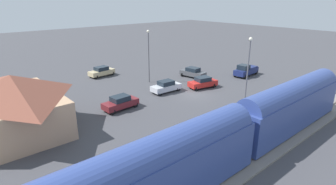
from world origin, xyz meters
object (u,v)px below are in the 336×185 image
pedestrian_on_platform (249,108)px  sedan_red (203,82)px  sedan_maroon (120,103)px  light_pole_lot_center (149,50)px  station_building (15,103)px  light_pole_near_platform (248,65)px  sedan_silver (166,86)px  sedan_tan (102,71)px  sedan_charcoal (193,72)px  pickup_navy (246,70)px  passenger_train (241,128)px

pedestrian_on_platform → sedan_red: size_ratio=0.36×
sedan_maroon → light_pole_lot_center: (6.96, -9.77, 4.38)m
station_building → light_pole_near_platform: light_pole_near_platform is taller
station_building → sedan_silver: station_building is taller
pedestrian_on_platform → sedan_red: pedestrian_on_platform is taller
pedestrian_on_platform → sedan_tan: bearing=8.4°
sedan_red → light_pole_near_platform: 9.83m
sedan_charcoal → light_pole_lot_center: (2.69, 7.52, 4.38)m
station_building → sedan_silver: 19.86m
pedestrian_on_platform → light_pole_near_platform: light_pole_near_platform is taller
station_building → light_pole_lot_center: bearing=-75.9°
pickup_navy → sedan_silver: 16.75m
light_pole_near_platform → passenger_train: bearing=122.2°
passenger_train → light_pole_lot_center: light_pole_lot_center is taller
sedan_charcoal → sedan_tan: size_ratio=1.01×
passenger_train → sedan_red: bearing=-38.7°
pickup_navy → sedan_silver: (2.49, 16.57, -0.15)m
pedestrian_on_platform → light_pole_lot_center: (19.09, -0.17, 3.98)m
station_building → sedan_red: (-2.62, -25.31, -2.28)m
sedan_red → light_pole_near_platform: (-8.58, 1.48, 4.55)m
sedan_tan → sedan_red: same height
light_pole_lot_center → station_building: bearing=104.1°
sedan_charcoal → sedan_tan: (11.02, 11.74, 0.00)m
station_building → passenger_train: bearing=-144.1°
station_building → sedan_red: 25.55m
sedan_maroon → sedan_charcoal: size_ratio=0.97×
station_building → pedestrian_on_platform: 25.02m
station_building → pedestrian_on_platform: size_ratio=7.12×
pedestrian_on_platform → pickup_navy: (10.94, -15.54, -0.25)m
passenger_train → sedan_tan: (31.58, -3.69, -1.98)m
sedan_tan → light_pole_near_platform: light_pole_near_platform is taller
passenger_train → pedestrian_on_platform: bearing=-61.8°
sedan_silver → sedan_red: 6.00m
light_pole_lot_center → pedestrian_on_platform: bearing=179.5°
sedan_tan → pedestrian_on_platform: bearing=-171.6°
sedan_charcoal → sedan_tan: bearing=46.8°
passenger_train → pickup_navy: (15.08, -23.28, -1.83)m
pickup_navy → light_pole_near_platform: size_ratio=0.63×
sedan_silver → sedan_tan: bearing=12.2°
passenger_train → pedestrian_on_platform: passenger_train is taller
sedan_maroon → light_pole_near_platform: 16.47m
pedestrian_on_platform → sedan_red: bearing=-22.1°
sedan_tan → pickup_navy: bearing=-130.1°
sedan_charcoal → light_pole_lot_center: size_ratio=0.56×
sedan_red → sedan_tan: bearing=28.0°
sedan_tan → sedan_red: 18.34m
station_building → sedan_charcoal: 28.65m
pickup_navy → sedan_red: (0.30, 10.98, -0.15)m
passenger_train → pedestrian_on_platform: 8.92m
sedan_silver → light_pole_lot_center: bearing=-12.0°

